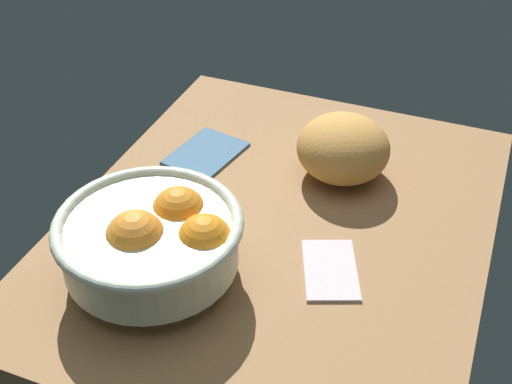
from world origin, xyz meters
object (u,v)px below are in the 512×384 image
(bread_loaf, at_px, (343,148))
(napkin_folded, at_px, (330,268))
(fruit_bowl, at_px, (154,238))
(napkin_spare, at_px, (206,152))

(bread_loaf, height_order, napkin_folded, bread_loaf)
(fruit_bowl, relative_size, napkin_folded, 2.09)
(fruit_bowl, bearing_deg, bread_loaf, 152.45)
(bread_loaf, bearing_deg, fruit_bowl, -27.55)
(napkin_folded, height_order, napkin_spare, same)
(napkin_spare, bearing_deg, bread_loaf, 97.32)
(napkin_folded, relative_size, napkin_spare, 0.91)
(fruit_bowl, bearing_deg, napkin_folded, 113.45)
(fruit_bowl, xyz_separation_m, bread_loaf, (-0.30, 0.16, -0.01))
(fruit_bowl, xyz_separation_m, napkin_spare, (-0.27, -0.06, -0.06))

